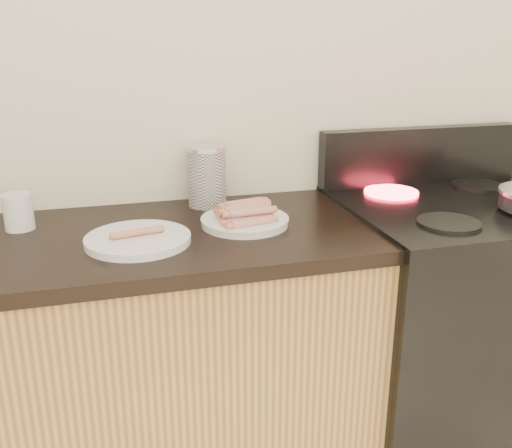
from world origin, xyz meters
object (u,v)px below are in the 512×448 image
object	(u,v)px
side_plate	(138,239)
mug	(18,212)
stove	(449,330)
main_plate	(245,222)
canister	(207,176)

from	to	relation	value
side_plate	mug	world-z (taller)	mug
stove	main_plate	distance (m)	0.85
side_plate	canister	world-z (taller)	canister
mug	main_plate	bearing A→B (deg)	-12.33
stove	main_plate	xyz separation A→B (m)	(-0.72, 0.01, 0.45)
stove	canister	world-z (taller)	canister
stove	canister	size ratio (longest dim) A/B	4.74
canister	mug	size ratio (longest dim) A/B	1.88
stove	main_plate	world-z (taller)	main_plate
stove	mug	xyz separation A→B (m)	(-1.34, 0.15, 0.50)
stove	mug	world-z (taller)	mug
main_plate	mug	bearing A→B (deg)	167.67
main_plate	mug	world-z (taller)	mug
canister	mug	world-z (taller)	canister
side_plate	main_plate	bearing A→B (deg)	12.41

